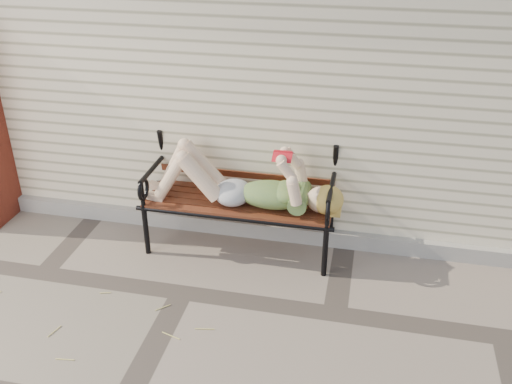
# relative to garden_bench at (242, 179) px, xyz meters

# --- Properties ---
(ground) EXTENTS (80.00, 80.00, 0.00)m
(ground) POSITION_rel_garden_bench_xyz_m (-0.31, -0.84, -0.66)
(ground) COLOR gray
(ground) RESTS_ON ground
(house_wall) EXTENTS (8.00, 4.00, 3.00)m
(house_wall) POSITION_rel_garden_bench_xyz_m (-0.31, 2.16, 0.84)
(house_wall) COLOR #F7E4C1
(house_wall) RESTS_ON ground
(foundation_strip) EXTENTS (8.00, 0.10, 0.15)m
(foundation_strip) POSITION_rel_garden_bench_xyz_m (-0.31, 0.13, -0.58)
(foundation_strip) COLOR #ABA39A
(foundation_strip) RESTS_ON ground
(garden_bench) EXTENTS (1.81, 0.72, 1.17)m
(garden_bench) POSITION_rel_garden_bench_xyz_m (0.00, 0.00, 0.00)
(garden_bench) COLOR black
(garden_bench) RESTS_ON ground
(reading_woman) EXTENTS (1.71, 0.39, 0.54)m
(reading_woman) POSITION_rel_garden_bench_xyz_m (0.01, -0.14, 0.04)
(reading_woman) COLOR #0A4046
(reading_woman) RESTS_ON ground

